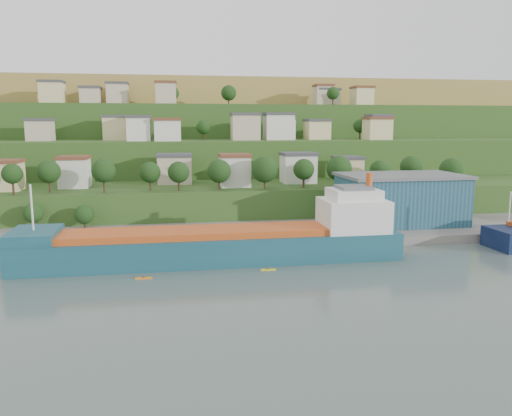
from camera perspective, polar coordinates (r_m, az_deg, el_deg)
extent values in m
plane|color=#44534C|center=(94.08, -1.10, -7.40)|extent=(500.00, 500.00, 0.00)
cube|color=slate|center=(124.64, 6.20, -3.22)|extent=(220.00, 26.00, 4.00)
cube|color=#284719|center=(148.21, -4.19, -1.15)|extent=(260.00, 32.00, 20.00)
cube|color=#284719|center=(177.69, -5.06, 0.62)|extent=(280.00, 32.00, 44.00)
cube|color=#284719|center=(207.31, -5.68, 1.89)|extent=(300.00, 32.00, 70.00)
cube|color=olive|center=(280.73, -6.65, 3.86)|extent=(360.00, 120.00, 96.00)
cube|color=beige|center=(148.58, -26.60, 3.22)|extent=(7.41, 7.94, 7.32)
cube|color=brown|center=(148.25, -26.72, 4.80)|extent=(8.01, 8.54, 0.90)
cube|color=silver|center=(148.13, -20.03, 3.75)|extent=(7.73, 8.28, 7.92)
cube|color=brown|center=(147.79, -20.12, 5.45)|extent=(8.33, 8.88, 0.90)
cube|color=#C2AF92|center=(150.75, -9.30, 4.30)|extent=(9.87, 8.88, 7.97)
cube|color=#3F3F44|center=(150.42, -9.34, 5.98)|extent=(10.47, 9.48, 0.90)
cube|color=silver|center=(141.80, -2.44, 4.17)|extent=(8.15, 8.51, 8.33)
cube|color=brown|center=(141.45, -2.45, 6.03)|extent=(8.75, 9.11, 0.90)
cube|color=silver|center=(151.26, 4.84, 4.46)|extent=(9.67, 8.48, 8.24)
cube|color=#3F3F44|center=(150.93, 4.86, 6.19)|extent=(10.27, 9.08, 0.90)
cube|color=beige|center=(159.12, 10.42, 4.32)|extent=(7.61, 8.86, 6.75)
cube|color=#3F3F44|center=(158.83, 10.46, 5.69)|extent=(8.21, 9.46, 0.90)
cube|color=#C2AF92|center=(182.03, -23.43, 8.08)|extent=(7.61, 8.25, 6.52)
cube|color=#3F3F44|center=(182.02, -23.51, 9.25)|extent=(8.21, 8.85, 0.90)
cube|color=beige|center=(180.94, -15.60, 8.69)|extent=(8.68, 8.36, 7.71)
cube|color=#3F3F44|center=(180.96, -15.67, 10.06)|extent=(9.28, 8.96, 0.90)
cube|color=silver|center=(171.24, -13.22, 8.73)|extent=(7.57, 7.75, 7.49)
cube|color=#3F3F44|center=(171.25, -13.28, 10.13)|extent=(8.17, 8.35, 0.90)
cube|color=silver|center=(169.53, -10.06, 8.68)|extent=(8.48, 8.66, 6.64)
cube|color=brown|center=(169.52, -10.09, 9.95)|extent=(9.08, 9.26, 0.90)
cube|color=#C2AF92|center=(175.22, -1.22, 9.15)|extent=(9.57, 7.18, 8.49)
cube|color=#3F3F44|center=(175.26, -1.23, 10.68)|extent=(10.17, 7.78, 0.90)
cube|color=silver|center=(179.12, 2.59, 9.18)|extent=(9.87, 8.51, 8.65)
cube|color=#3F3F44|center=(179.16, 2.60, 10.70)|extent=(10.47, 9.11, 0.90)
cube|color=silver|center=(183.27, 3.06, 8.91)|extent=(7.52, 8.75, 6.91)
cube|color=#3F3F44|center=(183.27, 3.07, 10.13)|extent=(8.12, 9.35, 0.90)
cube|color=beige|center=(185.51, 6.99, 8.79)|extent=(8.06, 8.65, 6.47)
cube|color=#3F3F44|center=(185.50, 7.01, 9.93)|extent=(8.66, 9.25, 0.90)
cube|color=beige|center=(186.37, 13.69, 8.71)|extent=(8.54, 7.95, 7.19)
cube|color=brown|center=(186.38, 13.74, 9.95)|extent=(9.14, 8.55, 0.90)
cube|color=silver|center=(188.50, 13.80, 8.85)|extent=(7.50, 7.67, 8.14)
cube|color=#3F3F44|center=(188.52, 13.85, 10.23)|extent=(8.10, 8.27, 0.90)
cube|color=beige|center=(211.50, -22.25, 12.00)|extent=(8.53, 7.67, 8.13)
cube|color=#3F3F44|center=(211.79, -22.33, 13.22)|extent=(9.13, 8.27, 0.90)
cube|color=#C2AF92|center=(210.39, -18.36, 11.97)|extent=(7.43, 8.25, 6.20)
cube|color=#3F3F44|center=(210.60, -18.41, 12.93)|extent=(8.03, 8.85, 0.90)
cube|color=#C2AF92|center=(211.85, -15.53, 12.35)|extent=(8.16, 7.73, 8.16)
cube|color=#3F3F44|center=(212.15, -15.59, 13.57)|extent=(8.76, 8.33, 0.90)
cube|color=#C2AF92|center=(201.81, -10.26, 12.67)|extent=(7.73, 8.24, 7.99)
cube|color=brown|center=(202.11, -10.30, 13.93)|extent=(8.33, 8.84, 0.90)
cube|color=#C2AF92|center=(216.80, 7.68, 12.52)|extent=(7.20, 7.02, 8.10)
cube|color=brown|center=(217.09, 7.71, 13.71)|extent=(7.80, 7.62, 0.90)
cube|color=#C2AF92|center=(218.11, 8.14, 12.29)|extent=(9.15, 8.08, 6.56)
cube|color=#3F3F44|center=(218.33, 8.16, 13.27)|extent=(9.75, 8.68, 0.90)
cube|color=beige|center=(214.29, 12.01, 12.29)|extent=(7.48, 8.09, 6.97)
cube|color=brown|center=(214.53, 12.04, 13.34)|extent=(8.08, 8.69, 0.90)
cylinder|color=#382619|center=(137.88, -26.00, 2.14)|extent=(0.50, 0.50, 3.96)
sphere|color=black|center=(137.55, -26.10, 3.53)|extent=(5.02, 5.02, 5.02)
cylinder|color=#382619|center=(139.27, -22.50, 2.42)|extent=(0.50, 0.50, 3.80)
sphere|color=black|center=(138.92, -22.59, 3.85)|extent=(5.87, 5.87, 5.87)
cylinder|color=#382619|center=(133.94, -16.96, 2.52)|extent=(0.50, 0.50, 4.05)
sphere|color=black|center=(133.56, -17.04, 4.10)|extent=(6.06, 6.06, 6.06)
cylinder|color=#382619|center=(135.09, -11.98, 2.65)|extent=(0.50, 0.50, 3.40)
sphere|color=black|center=(134.75, -12.03, 4.01)|extent=(5.54, 5.54, 5.54)
cylinder|color=#382619|center=(134.09, -8.81, 2.69)|extent=(0.50, 0.50, 3.36)
sphere|color=black|center=(133.74, -8.84, 4.07)|extent=(5.69, 5.69, 5.69)
cylinder|color=#382619|center=(134.66, -4.22, 2.79)|extent=(0.50, 0.50, 3.28)
sphere|color=black|center=(134.31, -4.24, 4.22)|extent=(6.34, 6.34, 6.34)
cylinder|color=#382619|center=(134.90, 0.99, 2.87)|extent=(0.50, 0.50, 3.49)
sphere|color=black|center=(134.53, 1.00, 4.43)|extent=(7.11, 7.11, 7.11)
cylinder|color=#382619|center=(139.40, 5.46, 3.05)|extent=(0.50, 0.50, 3.52)
sphere|color=black|center=(139.06, 5.48, 4.42)|extent=(5.81, 5.81, 5.81)
cylinder|color=#382619|center=(142.30, 9.42, 3.04)|extent=(0.50, 0.50, 3.28)
sphere|color=black|center=(141.95, 9.46, 4.49)|extent=(7.13, 7.13, 7.13)
cylinder|color=#382619|center=(147.44, 13.90, 3.05)|extent=(0.50, 0.50, 2.96)
sphere|color=black|center=(147.14, 13.95, 4.23)|extent=(5.68, 5.68, 5.68)
cylinder|color=#382619|center=(151.01, 17.26, 3.17)|extent=(0.50, 0.50, 3.61)
sphere|color=black|center=(150.69, 17.33, 4.52)|extent=(6.36, 6.36, 6.36)
cylinder|color=#382619|center=(154.31, 21.35, 2.92)|extent=(0.50, 0.50, 2.76)
sphere|color=black|center=(154.01, 21.43, 4.11)|extent=(6.67, 6.67, 6.67)
cylinder|color=#382619|center=(193.07, 11.76, 8.24)|extent=(0.50, 0.50, 3.46)
sphere|color=black|center=(193.03, 11.80, 9.16)|extent=(5.00, 5.00, 5.00)
cylinder|color=#382619|center=(176.14, -5.99, 8.22)|extent=(0.50, 0.50, 3.08)
sphere|color=black|center=(176.10, -6.01, 9.17)|extent=(4.99, 4.99, 4.99)
cylinder|color=#382619|center=(205.96, -9.52, 11.96)|extent=(0.50, 0.50, 3.22)
sphere|color=black|center=(206.13, -9.54, 12.82)|extent=(5.35, 5.35, 5.35)
cylinder|color=#382619|center=(207.65, 8.77, 11.99)|extent=(0.50, 0.50, 3.40)
sphere|color=black|center=(207.81, 8.79, 12.84)|extent=(5.08, 5.08, 5.08)
cylinder|color=#382619|center=(205.64, -3.13, 12.08)|extent=(0.50, 0.50, 3.20)
sphere|color=black|center=(205.82, -3.14, 12.99)|extent=(6.15, 6.15, 6.15)
cube|color=#143E4E|center=(101.53, -4.98, -5.20)|extent=(76.50, 12.45, 7.64)
cube|color=#BB4918|center=(100.36, -6.26, -2.77)|extent=(56.83, 10.16, 1.31)
cube|color=#143E4E|center=(103.65, -24.04, -2.91)|extent=(8.80, 12.06, 2.18)
cube|color=silver|center=(106.22, 11.03, -0.76)|extent=(13.16, 10.99, 6.55)
cube|color=silver|center=(105.54, 11.10, 1.57)|extent=(9.88, 8.79, 2.18)
cube|color=#595B5E|center=(105.36, 11.13, 2.33)|extent=(6.59, 6.59, 0.66)
cylinder|color=#BB4918|center=(106.39, 12.81, 3.06)|extent=(1.32, 1.32, 3.28)
cylinder|color=silver|center=(102.69, -24.25, 0.07)|extent=(0.40, 0.40, 8.73)
cube|color=silver|center=(103.37, -22.19, -4.18)|extent=(15.36, 12.43, 0.27)
cylinder|color=silver|center=(124.26, 27.01, 0.12)|extent=(0.32, 0.32, 6.87)
cube|color=navy|center=(134.60, 16.16, 0.87)|extent=(30.27, 18.45, 12.00)
cube|color=#595B5E|center=(133.83, 16.29, 3.58)|extent=(31.29, 19.47, 0.80)
cube|color=silver|center=(116.67, -22.17, -3.94)|extent=(4.79, 3.02, 0.90)
cube|color=orange|center=(92.71, -12.71, -7.82)|extent=(3.02, 0.54, 0.23)
sphere|color=#3F3F44|center=(92.60, -12.72, -7.60)|extent=(0.53, 0.53, 0.53)
cube|color=yellow|center=(95.61, 1.41, -7.05)|extent=(2.93, 0.66, 0.22)
sphere|color=#3F3F44|center=(95.51, 1.42, -6.84)|extent=(0.51, 0.51, 0.51)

